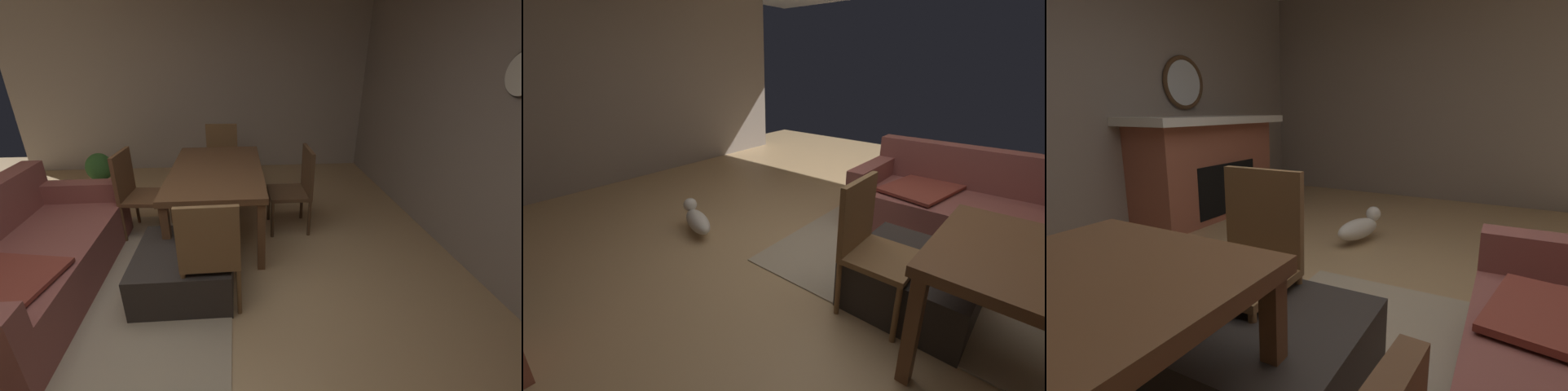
% 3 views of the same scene
% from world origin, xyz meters
% --- Properties ---
extents(floor, '(9.07, 9.07, 0.00)m').
position_xyz_m(floor, '(0.00, 0.00, 0.00)').
color(floor, tan).
extents(wall_left, '(0.12, 5.86, 2.82)m').
position_xyz_m(wall_left, '(-3.78, 0.00, 1.41)').
color(wall_left, gray).
rests_on(wall_left, ground).
extents(fireplace, '(1.94, 0.76, 1.14)m').
position_xyz_m(fireplace, '(-1.62, -2.36, 0.58)').
color(fireplace, '#9E5642').
rests_on(fireplace, ground).
extents(round_wall_mirror, '(0.59, 0.05, 0.59)m').
position_xyz_m(round_wall_mirror, '(-1.62, -2.64, 1.50)').
color(round_wall_mirror, '#4C331E').
extents(ottoman_coffee_table, '(0.83, 0.79, 0.37)m').
position_xyz_m(ottoman_coffee_table, '(0.55, -0.11, 0.18)').
color(ottoman_coffee_table, '#2D2826').
rests_on(ottoman_coffee_table, ground).
extents(tv_remote, '(0.09, 0.17, 0.02)m').
position_xyz_m(tv_remote, '(0.48, -0.16, 0.38)').
color(tv_remote, black).
rests_on(tv_remote, ottoman_coffee_table).
extents(dining_chair_west, '(0.45, 0.45, 0.93)m').
position_xyz_m(dining_chair_west, '(0.30, -0.35, 0.52)').
color(dining_chair_west, brown).
rests_on(dining_chair_west, ground).
extents(small_dog, '(0.55, 0.34, 0.26)m').
position_xyz_m(small_dog, '(-1.51, -0.46, 0.16)').
color(small_dog, silver).
rests_on(small_dog, ground).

